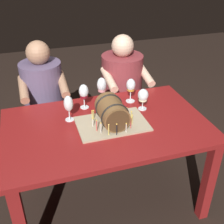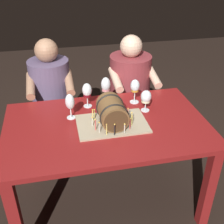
% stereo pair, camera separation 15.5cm
% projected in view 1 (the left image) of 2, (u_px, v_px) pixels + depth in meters
% --- Properties ---
extents(ground_plane, '(8.00, 8.00, 0.00)m').
position_uv_depth(ground_plane, '(107.00, 198.00, 2.35)').
color(ground_plane, black).
extents(dining_table, '(1.40, 0.87, 0.73)m').
position_uv_depth(dining_table, '(107.00, 137.00, 2.03)').
color(dining_table, maroon).
rests_on(dining_table, ground).
extents(barrel_cake, '(0.48, 0.32, 0.20)m').
position_uv_depth(barrel_cake, '(112.00, 114.00, 1.93)').
color(barrel_cake, tan).
rests_on(barrel_cake, dining_table).
extents(wine_glass_red, '(0.07, 0.07, 0.19)m').
position_uv_depth(wine_glass_red, '(84.00, 92.00, 2.11)').
color(wine_glass_red, white).
rests_on(wine_glass_red, dining_table).
extents(wine_glass_amber, '(0.07, 0.07, 0.19)m').
position_uv_depth(wine_glass_amber, '(131.00, 86.00, 2.19)').
color(wine_glass_amber, white).
rests_on(wine_glass_amber, dining_table).
extents(wine_glass_white, '(0.08, 0.08, 0.16)m').
position_uv_depth(wine_glass_white, '(143.00, 96.00, 2.10)').
color(wine_glass_white, white).
rests_on(wine_glass_white, dining_table).
extents(wine_glass_empty, '(0.07, 0.07, 0.19)m').
position_uv_depth(wine_glass_empty, '(68.00, 104.00, 1.96)').
color(wine_glass_empty, white).
rests_on(wine_glass_empty, dining_table).
extents(wine_glass_rose, '(0.07, 0.07, 0.21)m').
position_uv_depth(wine_glass_rose, '(102.00, 86.00, 2.18)').
color(wine_glass_rose, white).
rests_on(wine_glass_rose, dining_table).
extents(person_seated_left, '(0.39, 0.47, 1.14)m').
position_uv_depth(person_seated_left, '(45.00, 107.00, 2.57)').
color(person_seated_left, '#372D40').
rests_on(person_seated_left, ground).
extents(person_seated_right, '(0.42, 0.49, 1.13)m').
position_uv_depth(person_seated_right, '(122.00, 96.00, 2.75)').
color(person_seated_right, '#4C1B1E').
rests_on(person_seated_right, ground).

